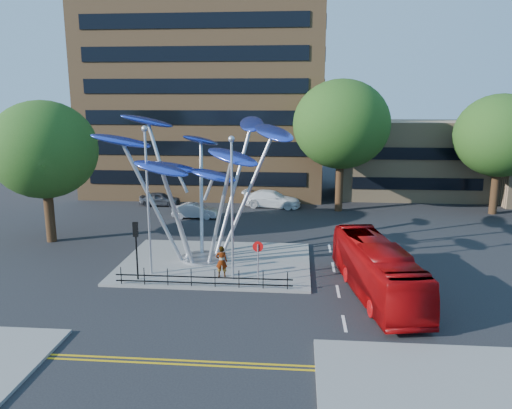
# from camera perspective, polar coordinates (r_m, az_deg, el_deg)

# --- Properties ---
(ground) EXTENTS (120.00, 120.00, 0.00)m
(ground) POSITION_cam_1_polar(r_m,az_deg,el_deg) (26.75, -4.59, -11.03)
(ground) COLOR black
(ground) RESTS_ON ground
(traffic_island) EXTENTS (12.00, 9.00, 0.15)m
(traffic_island) POSITION_cam_1_polar(r_m,az_deg,el_deg) (32.40, -4.60, -6.64)
(traffic_island) COLOR slate
(traffic_island) RESTS_ON ground
(pavement_right) EXTENTS (12.00, 6.00, 0.15)m
(pavement_right) POSITION_cam_1_polar(r_m,az_deg,el_deg) (21.28, 24.14, -18.45)
(pavement_right) COLOR slate
(pavement_right) RESTS_ON ground
(double_yellow_near) EXTENTS (40.00, 0.12, 0.01)m
(double_yellow_near) POSITION_cam_1_polar(r_m,az_deg,el_deg) (21.47, -7.33, -17.31)
(double_yellow_near) COLOR gold
(double_yellow_near) RESTS_ON ground
(double_yellow_far) EXTENTS (40.00, 0.12, 0.01)m
(double_yellow_far) POSITION_cam_1_polar(r_m,az_deg,el_deg) (21.22, -7.51, -17.70)
(double_yellow_far) COLOR gold
(double_yellow_far) RESTS_ON ground
(brick_tower) EXTENTS (25.00, 15.00, 30.00)m
(brick_tower) POSITION_cam_1_polar(r_m,az_deg,el_deg) (57.29, -5.58, 16.69)
(brick_tower) COLOR brown
(brick_tower) RESTS_ON ground
(low_building_near) EXTENTS (15.00, 8.00, 8.00)m
(low_building_near) POSITION_cam_1_polar(r_m,az_deg,el_deg) (55.87, 17.15, 5.01)
(low_building_near) COLOR tan
(low_building_near) RESTS_ON ground
(tree_right) EXTENTS (8.80, 8.80, 12.11)m
(tree_right) POSITION_cam_1_polar(r_m,az_deg,el_deg) (46.43, 9.74, 9.01)
(tree_right) COLOR black
(tree_right) RESTS_ON ground
(tree_left) EXTENTS (7.60, 7.60, 10.32)m
(tree_left) POSITION_cam_1_polar(r_m,az_deg,el_deg) (38.93, -23.09, 5.76)
(tree_left) COLOR black
(tree_left) RESTS_ON ground
(tree_far) EXTENTS (8.00, 8.00, 10.81)m
(tree_far) POSITION_cam_1_polar(r_m,az_deg,el_deg) (49.64, 26.14, 7.06)
(tree_far) COLOR black
(tree_far) RESTS_ON ground
(leaf_sculpture) EXTENTS (12.72, 9.54, 9.51)m
(leaf_sculpture) POSITION_cam_1_polar(r_m,az_deg,el_deg) (31.73, -6.53, 5.53)
(leaf_sculpture) COLOR #9EA0A5
(leaf_sculpture) RESTS_ON traffic_island
(street_lamp_left) EXTENTS (0.36, 0.36, 8.80)m
(street_lamp_left) POSITION_cam_1_polar(r_m,az_deg,el_deg) (29.51, -12.31, 1.83)
(street_lamp_left) COLOR #9EA0A5
(street_lamp_left) RESTS_ON traffic_island
(street_lamp_right) EXTENTS (0.36, 0.36, 8.30)m
(street_lamp_right) POSITION_cam_1_polar(r_m,az_deg,el_deg) (28.00, -2.76, 1.00)
(street_lamp_right) COLOR #9EA0A5
(street_lamp_right) RESTS_ON traffic_island
(traffic_light_island) EXTENTS (0.28, 0.18, 3.42)m
(traffic_light_island) POSITION_cam_1_polar(r_m,az_deg,el_deg) (29.35, -13.57, -3.79)
(traffic_light_island) COLOR black
(traffic_light_island) RESTS_ON traffic_island
(no_entry_sign_island) EXTENTS (0.60, 0.10, 2.45)m
(no_entry_sign_island) POSITION_cam_1_polar(r_m,az_deg,el_deg) (28.21, 0.22, -5.79)
(no_entry_sign_island) COLOR #9EA0A5
(no_entry_sign_island) RESTS_ON traffic_island
(pedestrian_railing_front) EXTENTS (10.00, 0.06, 1.00)m
(pedestrian_railing_front) POSITION_cam_1_polar(r_m,az_deg,el_deg) (28.26, -6.06, -8.54)
(pedestrian_railing_front) COLOR black
(pedestrian_railing_front) RESTS_ON traffic_island
(red_bus) EXTENTS (4.07, 10.63, 2.89)m
(red_bus) POSITION_cam_1_polar(r_m,az_deg,el_deg) (27.80, 13.66, -7.23)
(red_bus) COLOR #940608
(red_bus) RESTS_ON ground
(pedestrian) EXTENTS (0.73, 0.52, 1.88)m
(pedestrian) POSITION_cam_1_polar(r_m,az_deg,el_deg) (29.49, -3.96, -6.49)
(pedestrian) COLOR gray
(pedestrian) RESTS_ON traffic_island
(parked_car_left) EXTENTS (3.97, 1.61, 1.35)m
(parked_car_left) POSITION_cam_1_polar(r_m,az_deg,el_deg) (49.85, -10.91, 0.63)
(parked_car_left) COLOR #414349
(parked_car_left) RESTS_ON ground
(parked_car_mid) EXTENTS (3.99, 1.41, 1.31)m
(parked_car_mid) POSITION_cam_1_polar(r_m,az_deg,el_deg) (44.29, -6.95, -0.72)
(parked_car_mid) COLOR #B9BBC2
(parked_car_mid) RESTS_ON ground
(parked_car_right) EXTENTS (5.85, 3.12, 1.61)m
(parked_car_right) POSITION_cam_1_polar(r_m,az_deg,el_deg) (48.27, 1.83, 0.64)
(parked_car_right) COLOR white
(parked_car_right) RESTS_ON ground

